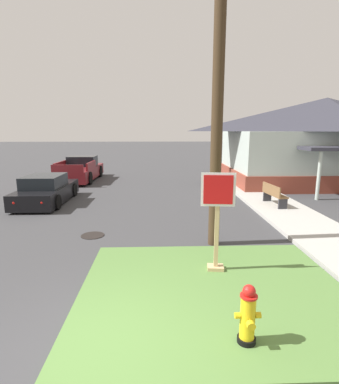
# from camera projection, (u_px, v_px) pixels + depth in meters

# --- Properties ---
(ground_plane) EXTENTS (160.00, 160.00, 0.00)m
(ground_plane) POSITION_uv_depth(u_px,v_px,m) (96.00, 352.00, 4.43)
(ground_plane) COLOR #3D3D3F
(grass_corner_patch) EXTENTS (5.26, 4.56, 0.08)m
(grass_corner_patch) POSITION_uv_depth(u_px,v_px,m) (214.00, 291.00, 6.00)
(grass_corner_patch) COLOR #567F3D
(grass_corner_patch) RESTS_ON ground
(sidewalk_strip) EXTENTS (2.20, 19.14, 0.12)m
(sidewalk_strip) POSITION_uv_depth(u_px,v_px,m) (297.00, 219.00, 10.82)
(sidewalk_strip) COLOR #B2AFA8
(sidewalk_strip) RESTS_ON ground
(fire_hydrant) EXTENTS (0.38, 0.34, 0.92)m
(fire_hydrant) POSITION_uv_depth(u_px,v_px,m) (248.00, 316.00, 4.42)
(fire_hydrant) COLOR black
(fire_hydrant) RESTS_ON grass_corner_patch
(stop_sign) EXTENTS (0.73, 0.32, 2.21)m
(stop_sign) POSITION_uv_depth(u_px,v_px,m) (217.00, 224.00, 6.64)
(stop_sign) COLOR tan
(stop_sign) RESTS_ON grass_corner_patch
(manhole_cover) EXTENTS (0.70, 0.70, 0.02)m
(manhole_cover) POSITION_uv_depth(u_px,v_px,m) (93.00, 235.00, 9.27)
(manhole_cover) COLOR black
(manhole_cover) RESTS_ON ground
(parked_sedan_black) EXTENTS (1.86, 4.15, 1.25)m
(parked_sedan_black) POSITION_uv_depth(u_px,v_px,m) (46.00, 191.00, 13.35)
(parked_sedan_black) COLOR black
(parked_sedan_black) RESTS_ON ground
(pickup_truck_maroon) EXTENTS (2.17, 5.12, 1.48)m
(pickup_truck_maroon) POSITION_uv_depth(u_px,v_px,m) (80.00, 171.00, 19.35)
(pickup_truck_maroon) COLOR maroon
(pickup_truck_maroon) RESTS_ON ground
(street_bench) EXTENTS (0.55, 1.56, 0.85)m
(street_bench) POSITION_uv_depth(u_px,v_px,m) (274.00, 194.00, 12.50)
(street_bench) COLOR brown
(street_bench) RESTS_ON sidewalk_strip
(utility_pole) EXTENTS (1.45, 0.30, 9.73)m
(utility_pole) POSITION_uv_depth(u_px,v_px,m) (219.00, 54.00, 7.60)
(utility_pole) COLOR #42301E
(utility_pole) RESTS_ON ground
(corner_house) EXTENTS (11.41, 7.84, 4.97)m
(corner_house) POSITION_uv_depth(u_px,v_px,m) (323.00, 140.00, 17.89)
(corner_house) COLOR brown
(corner_house) RESTS_ON ground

